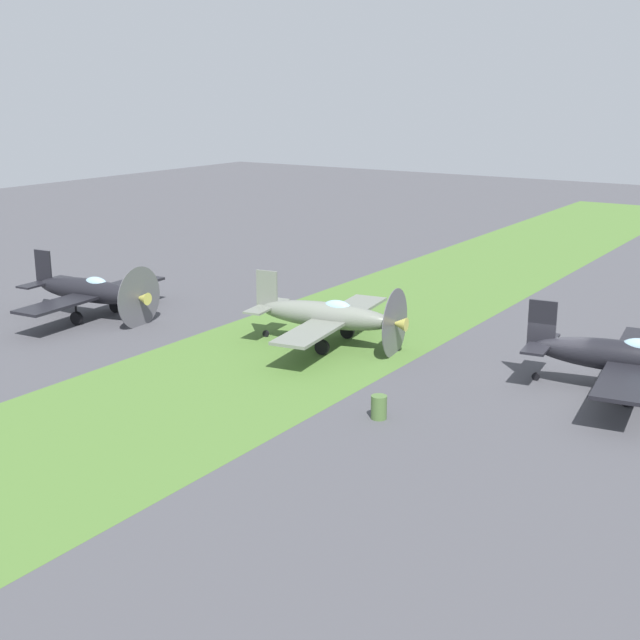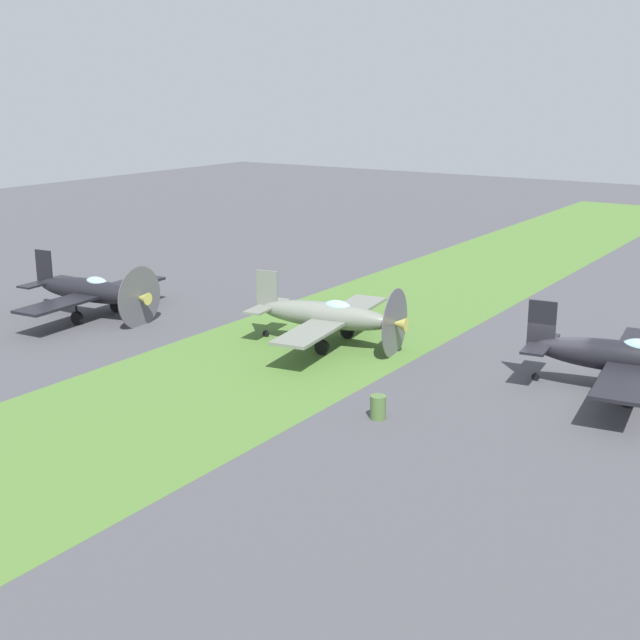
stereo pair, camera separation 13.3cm
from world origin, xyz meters
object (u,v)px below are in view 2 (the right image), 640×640
object	(u,v)px
fuel_drum	(378,407)
airplane_trail	(91,291)
airplane_wingman	(329,316)
airplane_lead	(626,357)

from	to	relation	value
fuel_drum	airplane_trail	bearing A→B (deg)	-102.00
airplane_trail	fuel_drum	bearing A→B (deg)	73.45
airplane_wingman	airplane_trail	size ratio (longest dim) A/B	1.00
airplane_wingman	fuel_drum	size ratio (longest dim) A/B	11.01
fuel_drum	airplane_wingman	bearing A→B (deg)	-135.96
airplane_lead	fuel_drum	bearing A→B (deg)	-48.26
airplane_wingman	fuel_drum	bearing A→B (deg)	35.71
airplane_trail	fuel_drum	world-z (taller)	airplane_trail
airplane_lead	airplane_trail	world-z (taller)	airplane_lead
airplane_wingman	airplane_trail	world-z (taller)	airplane_trail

